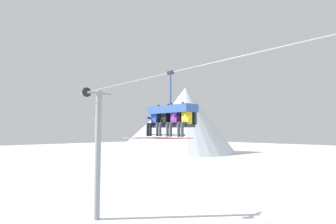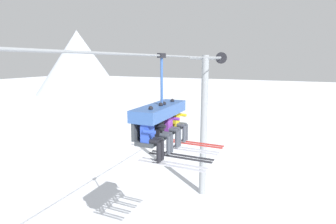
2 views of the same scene
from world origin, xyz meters
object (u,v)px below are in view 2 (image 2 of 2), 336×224
at_px(skier_purple, 171,124).
at_px(skier_yellow, 178,120).
at_px(lift_tower_far, 204,124).
at_px(skier_blue, 152,134).
at_px(skier_black, 162,129).
at_px(chairlift_chair, 159,116).

bearing_deg(skier_purple, skier_yellow, 0.00).
bearing_deg(skier_yellow, lift_tower_far, 8.58).
xyz_separation_m(skier_blue, skier_black, (0.58, 0.00, 0.00)).
relative_size(skier_blue, skier_black, 1.00).
relative_size(lift_tower_far, skier_purple, 4.55).
distance_m(lift_tower_far, skier_black, 7.48).
relative_size(skier_black, skier_yellow, 1.00).
bearing_deg(skier_yellow, skier_black, 180.00).
bearing_deg(skier_blue, lift_tower_far, 6.71).
bearing_deg(skier_blue, chairlift_chair, 13.96).
relative_size(skier_purple, skier_yellow, 1.00).
relative_size(skier_blue, skier_purple, 1.00).
distance_m(lift_tower_far, skier_purple, 6.93).
bearing_deg(skier_blue, skier_purple, 0.00).
bearing_deg(lift_tower_far, skier_yellow, -171.42).
relative_size(lift_tower_far, skier_blue, 4.55).
xyz_separation_m(lift_tower_far, skier_blue, (-7.83, -0.92, 1.57)).
bearing_deg(chairlift_chair, skier_black, -143.07).
relative_size(chairlift_chair, skier_blue, 1.48).
xyz_separation_m(lift_tower_far, skier_black, (-7.26, -0.92, 1.57)).
bearing_deg(skier_purple, chairlift_chair, 143.07).
bearing_deg(chairlift_chair, skier_blue, -166.04).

